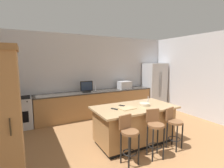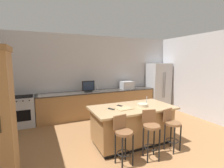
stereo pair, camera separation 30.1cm
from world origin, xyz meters
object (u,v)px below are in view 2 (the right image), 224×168
Objects in this scene: range_oven at (22,111)px; cutting_board at (124,108)px; tv_remote at (111,109)px; refrigerator at (158,86)px; tv_monitor at (88,87)px; cell_phone at (120,106)px; bar_stool_right at (172,126)px; kitchen_island at (132,124)px; bar_stool_left at (123,136)px; microwave at (127,85)px; bar_stool_center at (151,130)px; fruit_bowl at (143,105)px.

range_oven is 2.56× the size of cutting_board.
range_oven is 3.10m from tv_remote.
refrigerator is 5.24m from range_oven.
tv_monitor is 2.36m from cutting_board.
cell_phone is 0.28m from cutting_board.
bar_stool_right is 2.54× the size of cutting_board.
tv_monitor is 2.08m from cell_phone.
kitchen_island is 2.09× the size of bar_stool_left.
cell_phone is 0.40× the size of cutting_board.
range_oven is (-5.22, 0.05, -0.49)m from refrigerator.
range_oven is at bearing 116.17° from bar_stool_left.
microwave reaches higher than kitchen_island.
tv_monitor is 1.19× the size of cutting_board.
microwave reaches higher than cell_phone.
bar_stool_left is (-0.16, -2.95, -0.54)m from tv_monitor.
bar_stool_left reaches higher than cutting_board.
tv_remote is 0.31m from cutting_board.
bar_stool_right is at bearing 20.19° from bar_stool_center.
tv_remote is (-1.70, -2.31, -0.15)m from microwave.
fruit_bowl is 1.52× the size of tv_remote.
tv_remote is at bearing -92.85° from tv_monitor.
bar_stool_right is (0.65, -0.65, 0.09)m from kitchen_island.
cutting_board is at bearing -178.91° from fruit_bowl.
fruit_bowl is at bearing 1.09° from cutting_board.
microwave is 0.47× the size of bar_stool_center.
kitchen_island is 1.05× the size of refrigerator.
refrigerator is 7.46× the size of fruit_bowl.
tv_remote is 0.46× the size of cutting_board.
bar_stool_center reaches higher than bar_stool_left.
bar_stool_right is at bearing -5.75° from bar_stool_left.
cell_phone is (0.37, 0.89, 0.35)m from bar_stool_left.
cell_phone is at bearing -123.19° from microwave.
bar_stool_center is at bearing -110.44° from microwave.
kitchen_island is 0.53m from cutting_board.
tv_remote is at bearing -126.35° from microwave.
bar_stool_right is 5.54× the size of tv_remote.
bar_stool_right is at bearing -45.24° from kitchen_island.
bar_stool_center is at bearing -81.48° from tv_monitor.
range_oven is at bearing 133.96° from cutting_board.
bar_stool_left is (-1.76, -3.01, -0.50)m from microwave.
microwave reaches higher than bar_stool_center.
bar_stool_center is at bearing -49.82° from range_oven.
tv_remote is (-0.56, 0.75, 0.32)m from bar_stool_center.
cutting_board is at bearing -141.06° from refrigerator.
fruit_bowl is 0.81m from tv_remote.
microwave reaches higher than tv_remote.
refrigerator is at bearing 38.94° from cutting_board.
bar_stool_left is 2.61× the size of cutting_board.
cutting_board is at bearing -120.44° from microwave.
kitchen_island is 7.81× the size of fruit_bowl.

